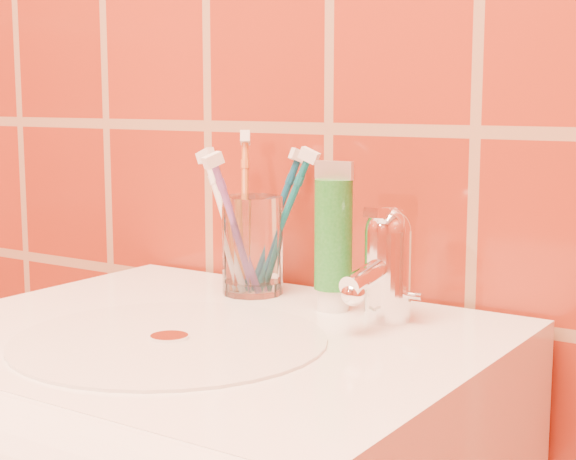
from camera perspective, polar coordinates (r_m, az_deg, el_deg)
The scene contains 8 objects.
glass_tumbler at distance 1.03m, azimuth -2.32°, elevation -1.00°, with size 0.07×0.07×0.12m, color white.
toothpaste_tube at distance 0.95m, azimuth 2.95°, elevation -0.72°, with size 0.05×0.04×0.16m.
faucet at distance 0.91m, azimuth 6.35°, elevation -1.97°, with size 0.05×0.11×0.12m.
toothbrush_0 at distance 1.05m, azimuth -0.88°, elevation 0.56°, with size 0.06×0.08×0.17m, color navy, non-canonical shape.
toothbrush_1 at distance 1.05m, azimuth -2.81°, elevation 1.17°, with size 0.06×0.07×0.19m, color #CA6223, non-canonical shape.
toothbrush_2 at distance 1.02m, azimuth -0.39°, elevation 0.46°, with size 0.09×0.04×0.18m, color #0D6570, non-canonical shape.
toothbrush_3 at distance 1.04m, azimuth -4.01°, elevation 0.51°, with size 0.09×0.03×0.17m, color white, non-canonical shape.
toothbrush_4 at distance 1.00m, azimuth -3.42°, elevation 0.20°, with size 0.05×0.08×0.17m, color #7B4799, non-canonical shape.
Camera 1 is at (0.54, 0.30, 1.08)m, focal length 55.00 mm.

